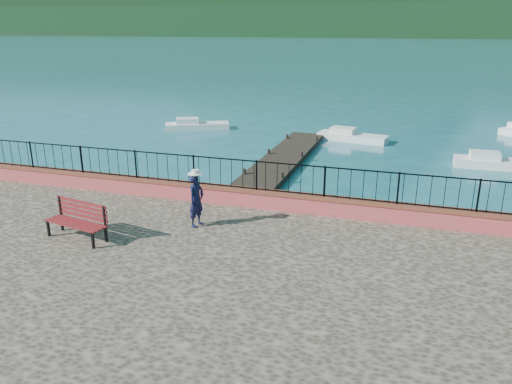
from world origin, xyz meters
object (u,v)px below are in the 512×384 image
Objects in this scene: boat_3 at (197,123)px; boat_2 at (497,160)px; person at (196,200)px; boat_4 at (353,134)px; park_bench at (78,228)px.

boat_2 is at bearing -39.05° from boat_3.
boat_2 is (10.01, 14.29, -1.60)m from person.
boat_4 is (10.70, -0.40, 0.00)m from boat_3.
boat_3 is 10.71m from boat_4.
boat_2 is at bearing -22.05° from person.
person is 20.58m from boat_3.
boat_3 is 1.02× the size of boat_4.
person is at bearing -86.43° from boat_4.
boat_3 is at bearing -171.46° from boat_4.
person reaches higher than boat_2.
person reaches higher than park_bench.
park_bench is at bearing -93.38° from boat_4.
park_bench is 0.49× the size of boat_2.
person is at bearing -125.93° from boat_2.
boat_4 is (5.06, 20.17, -1.11)m from park_bench.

